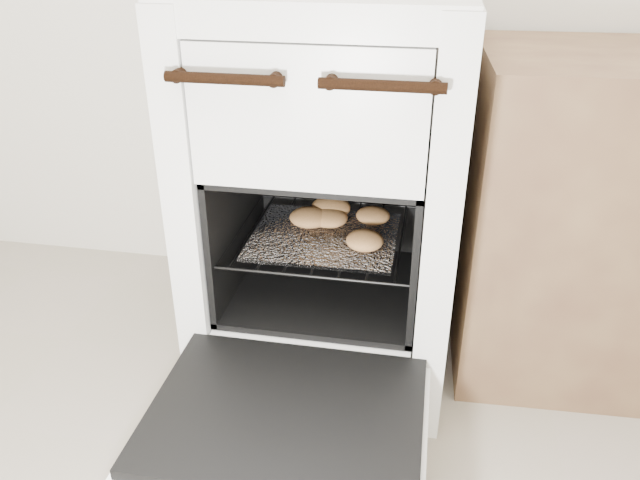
{
  "coord_description": "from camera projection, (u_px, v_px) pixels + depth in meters",
  "views": [
    {
      "loc": [
        0.32,
        -0.26,
        1.08
      ],
      "look_at": [
        0.09,
        1.01,
        0.41
      ],
      "focal_mm": 35.0,
      "sensor_mm": 36.0,
      "label": 1
    }
  ],
  "objects": [
    {
      "name": "oven_rack",
      "position": [
        326.0,
        235.0,
        1.54
      ],
      "size": [
        0.45,
        0.43,
        0.01
      ],
      "color": "black",
      "rests_on": "stove"
    },
    {
      "name": "foil_sheet",
      "position": [
        325.0,
        236.0,
        1.51
      ],
      "size": [
        0.35,
        0.31,
        0.01
      ],
      "primitive_type": "cube",
      "color": "white",
      "rests_on": "oven_rack"
    },
    {
      "name": "stove",
      "position": [
        331.0,
        195.0,
        1.56
      ],
      "size": [
        0.61,
        0.68,
        0.94
      ],
      "color": "white",
      "rests_on": "ground"
    },
    {
      "name": "oven_door",
      "position": [
        286.0,
        417.0,
        1.22
      ],
      "size": [
        0.55,
        0.43,
        0.04
      ],
      "color": "black",
      "rests_on": "stove"
    },
    {
      "name": "counter",
      "position": [
        630.0,
        219.0,
        1.56
      ],
      "size": [
        0.83,
        0.57,
        0.81
      ],
      "primitive_type": "cube",
      "rotation": [
        0.0,
        0.0,
        0.04
      ],
      "color": "brown",
      "rests_on": "ground"
    },
    {
      "name": "baked_rolls",
      "position": [
        338.0,
        218.0,
        1.55
      ],
      "size": [
        0.27,
        0.28,
        0.05
      ],
      "color": "tan",
      "rests_on": "foil_sheet"
    }
  ]
}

